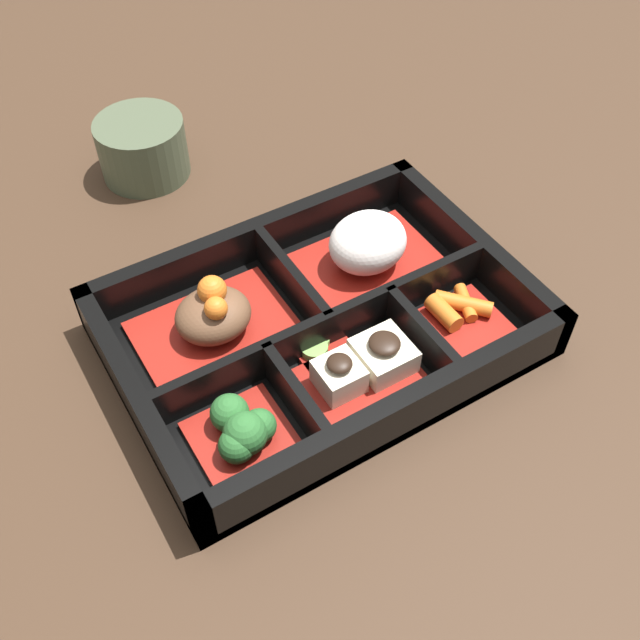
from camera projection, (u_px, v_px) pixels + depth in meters
ground_plane at (320, 340)px, 0.61m from camera, size 3.00×3.00×0.00m
bento_base at (320, 336)px, 0.61m from camera, size 0.32×0.23×0.01m
bento_rim at (322, 324)px, 0.60m from camera, size 0.32×0.23×0.05m
bowl_stew at (214, 319)px, 0.59m from camera, size 0.13×0.09×0.06m
bowl_rice at (367, 248)px, 0.64m from camera, size 0.13×0.09×0.06m
bowl_greens at (242, 430)px, 0.53m from camera, size 0.07×0.06×0.04m
bowl_tofu at (363, 367)px, 0.57m from camera, size 0.09×0.06×0.04m
bowl_carrots at (459, 317)px, 0.61m from camera, size 0.07×0.07×0.02m
bowl_pickles at (318, 345)px, 0.59m from camera, size 0.04×0.04×0.01m
tea_cup at (142, 147)px, 0.74m from camera, size 0.09×0.09×0.06m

